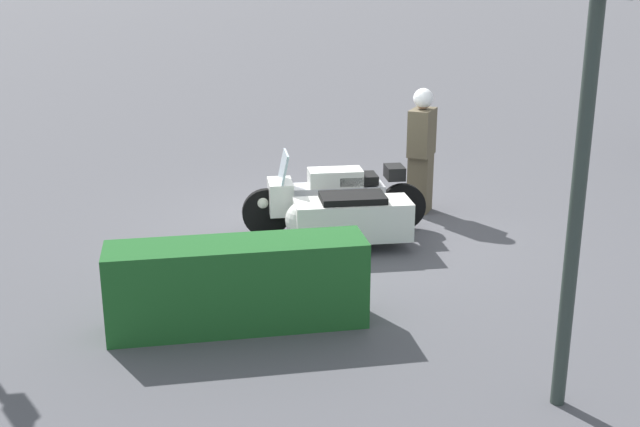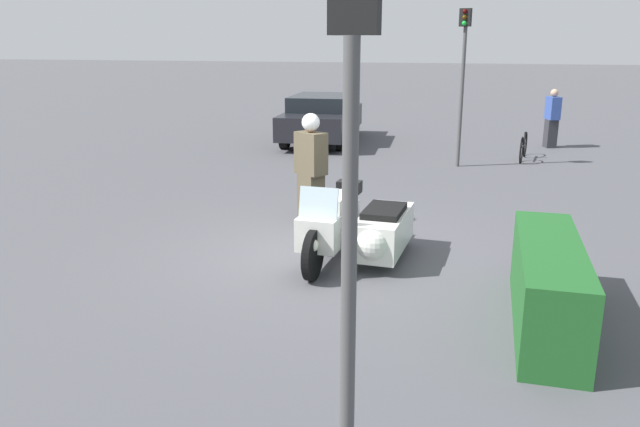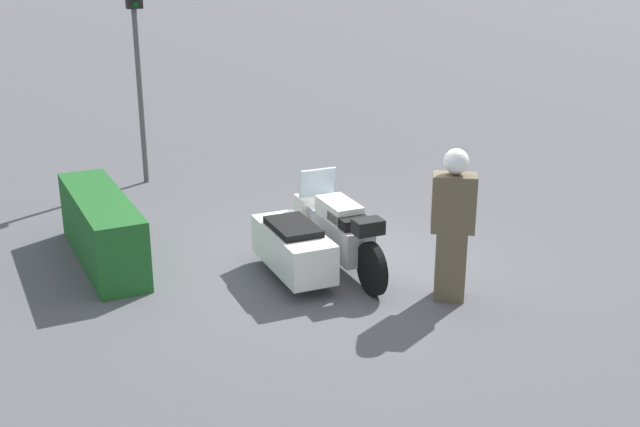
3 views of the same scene
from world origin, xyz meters
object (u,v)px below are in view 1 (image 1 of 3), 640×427
object	(u,v)px
officer_rider	(421,147)
hedge_bush_curbside	(238,285)
twin_lamp_post	(592,54)
police_motorcycle	(337,208)

from	to	relation	value
officer_rider	hedge_bush_curbside	xyz separation A→B (m)	(3.00, 3.47, -0.52)
hedge_bush_curbside	twin_lamp_post	world-z (taller)	twin_lamp_post
officer_rider	twin_lamp_post	size ratio (longest dim) A/B	0.49
police_motorcycle	officer_rider	xyz separation A→B (m)	(-1.49, -1.12, 0.51)
officer_rider	twin_lamp_post	world-z (taller)	twin_lamp_post
hedge_bush_curbside	twin_lamp_post	bearing A→B (deg)	141.79
officer_rider	twin_lamp_post	bearing A→B (deg)	-61.59
police_motorcycle	hedge_bush_curbside	xyz separation A→B (m)	(1.51, 2.35, -0.01)
officer_rider	hedge_bush_curbside	distance (m)	4.62
police_motorcycle	officer_rider	distance (m)	1.93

